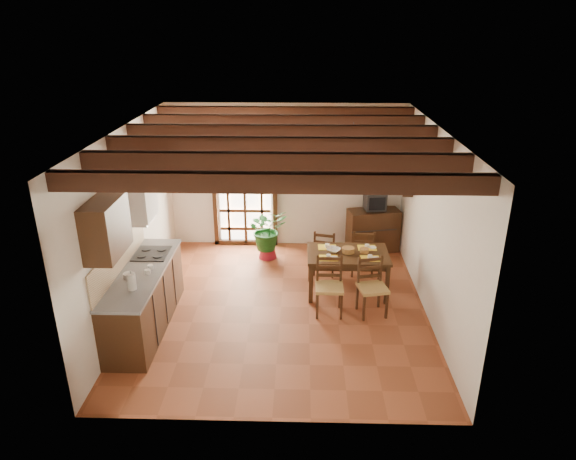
{
  "coord_description": "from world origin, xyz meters",
  "views": [
    {
      "loc": [
        0.31,
        -7.03,
        4.2
      ],
      "look_at": [
        0.1,
        0.4,
        1.15
      ],
      "focal_mm": 32.0,
      "sensor_mm": 36.0,
      "label": 1
    }
  ],
  "objects_px": {
    "chair_near_left": "(329,296)",
    "potted_plant": "(267,230)",
    "chair_near_right": "(372,297)",
    "chair_far_left": "(325,260)",
    "crt_tv": "(375,201)",
    "sideboard": "(373,230)",
    "pendant_lamp": "(351,169)",
    "chair_far_right": "(362,260)",
    "dining_table": "(348,258)",
    "kitchen_counter": "(144,298)"
  },
  "relations": [
    {
      "from": "chair_near_left",
      "to": "potted_plant",
      "type": "relative_size",
      "value": 0.43
    },
    {
      "from": "chair_near_right",
      "to": "pendant_lamp",
      "type": "xyz_separation_m",
      "value": [
        -0.33,
        0.77,
        1.8
      ]
    },
    {
      "from": "dining_table",
      "to": "pendant_lamp",
      "type": "relative_size",
      "value": 1.55
    },
    {
      "from": "dining_table",
      "to": "crt_tv",
      "type": "xyz_separation_m",
      "value": [
        0.63,
        1.7,
        0.4
      ]
    },
    {
      "from": "potted_plant",
      "to": "pendant_lamp",
      "type": "relative_size",
      "value": 2.46
    },
    {
      "from": "potted_plant",
      "to": "chair_near_left",
      "type": "bearing_deg",
      "value": -61.41
    },
    {
      "from": "crt_tv",
      "to": "kitchen_counter",
      "type": "bearing_deg",
      "value": -149.33
    },
    {
      "from": "chair_near_right",
      "to": "chair_far_right",
      "type": "xyz_separation_m",
      "value": [
        0.0,
        1.34,
        -0.01
      ]
    },
    {
      "from": "chair_near_left",
      "to": "sideboard",
      "type": "relative_size",
      "value": 0.93
    },
    {
      "from": "potted_plant",
      "to": "pendant_lamp",
      "type": "distance_m",
      "value": 2.38
    },
    {
      "from": "chair_near_right",
      "to": "pendant_lamp",
      "type": "relative_size",
      "value": 1.07
    },
    {
      "from": "crt_tv",
      "to": "chair_far_left",
      "type": "bearing_deg",
      "value": -140.09
    },
    {
      "from": "crt_tv",
      "to": "potted_plant",
      "type": "distance_m",
      "value": 2.11
    },
    {
      "from": "kitchen_counter",
      "to": "chair_near_right",
      "type": "relative_size",
      "value": 2.5
    },
    {
      "from": "dining_table",
      "to": "potted_plant",
      "type": "relative_size",
      "value": 0.63
    },
    {
      "from": "chair_near_left",
      "to": "potted_plant",
      "type": "bearing_deg",
      "value": 118.93
    },
    {
      "from": "dining_table",
      "to": "kitchen_counter",
      "type": "bearing_deg",
      "value": -159.7
    },
    {
      "from": "chair_near_right",
      "to": "chair_far_left",
      "type": "xyz_separation_m",
      "value": [
        -0.66,
        1.34,
        -0.02
      ]
    },
    {
      "from": "kitchen_counter",
      "to": "chair_far_left",
      "type": "distance_m",
      "value": 3.24
    },
    {
      "from": "chair_far_left",
      "to": "crt_tv",
      "type": "bearing_deg",
      "value": -119.25
    },
    {
      "from": "kitchen_counter",
      "to": "potted_plant",
      "type": "xyz_separation_m",
      "value": [
        1.63,
        2.41,
        0.1
      ]
    },
    {
      "from": "chair_near_left",
      "to": "pendant_lamp",
      "type": "height_order",
      "value": "pendant_lamp"
    },
    {
      "from": "sideboard",
      "to": "pendant_lamp",
      "type": "height_order",
      "value": "pendant_lamp"
    },
    {
      "from": "pendant_lamp",
      "to": "chair_far_left",
      "type": "bearing_deg",
      "value": 120.17
    },
    {
      "from": "sideboard",
      "to": "potted_plant",
      "type": "height_order",
      "value": "potted_plant"
    },
    {
      "from": "dining_table",
      "to": "potted_plant",
      "type": "bearing_deg",
      "value": 137.15
    },
    {
      "from": "sideboard",
      "to": "crt_tv",
      "type": "relative_size",
      "value": 2.32
    },
    {
      "from": "dining_table",
      "to": "chair_near_left",
      "type": "height_order",
      "value": "chair_near_left"
    },
    {
      "from": "chair_near_left",
      "to": "kitchen_counter",
      "type": "bearing_deg",
      "value": -170.13
    },
    {
      "from": "dining_table",
      "to": "pendant_lamp",
      "type": "xyz_separation_m",
      "value": [
        -0.0,
        0.1,
        1.46
      ]
    },
    {
      "from": "dining_table",
      "to": "chair_far_left",
      "type": "relative_size",
      "value": 1.56
    },
    {
      "from": "sideboard",
      "to": "pendant_lamp",
      "type": "distance_m",
      "value": 2.4
    },
    {
      "from": "chair_near_left",
      "to": "chair_near_right",
      "type": "relative_size",
      "value": 1.01
    },
    {
      "from": "sideboard",
      "to": "potted_plant",
      "type": "bearing_deg",
      "value": 179.92
    },
    {
      "from": "potted_plant",
      "to": "pendant_lamp",
      "type": "height_order",
      "value": "pendant_lamp"
    },
    {
      "from": "chair_near_left",
      "to": "chair_near_right",
      "type": "xyz_separation_m",
      "value": [
        0.65,
        0.0,
        -0.0
      ]
    },
    {
      "from": "chair_near_right",
      "to": "crt_tv",
      "type": "relative_size",
      "value": 2.14
    },
    {
      "from": "pendant_lamp",
      "to": "dining_table",
      "type": "bearing_deg",
      "value": -90.0
    },
    {
      "from": "kitchen_counter",
      "to": "chair_near_right",
      "type": "distance_m",
      "value": 3.38
    },
    {
      "from": "crt_tv",
      "to": "potted_plant",
      "type": "relative_size",
      "value": 0.2
    },
    {
      "from": "chair_far_right",
      "to": "potted_plant",
      "type": "relative_size",
      "value": 0.42
    },
    {
      "from": "crt_tv",
      "to": "potted_plant",
      "type": "xyz_separation_m",
      "value": [
        -2.03,
        -0.41,
        -0.45
      ]
    },
    {
      "from": "chair_far_right",
      "to": "chair_near_left",
      "type": "bearing_deg",
      "value": 68.82
    },
    {
      "from": "dining_table",
      "to": "chair_far_left",
      "type": "distance_m",
      "value": 0.83
    },
    {
      "from": "chair_near_right",
      "to": "potted_plant",
      "type": "distance_m",
      "value": 2.62
    },
    {
      "from": "chair_far_right",
      "to": "crt_tv",
      "type": "height_order",
      "value": "crt_tv"
    },
    {
      "from": "chair_far_right",
      "to": "sideboard",
      "type": "height_order",
      "value": "chair_far_right"
    },
    {
      "from": "pendant_lamp",
      "to": "chair_near_left",
      "type": "bearing_deg",
      "value": -113.01
    },
    {
      "from": "crt_tv",
      "to": "chair_far_right",
      "type": "bearing_deg",
      "value": -113.52
    },
    {
      "from": "pendant_lamp",
      "to": "kitchen_counter",
      "type": "bearing_deg",
      "value": -158.0
    }
  ]
}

